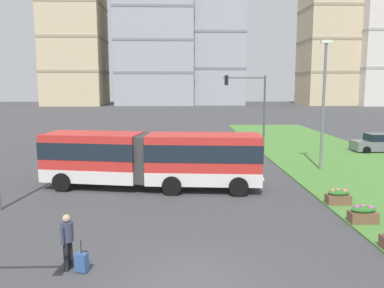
{
  "coord_description": "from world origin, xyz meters",
  "views": [
    {
      "loc": [
        -0.33,
        -10.58,
        5.57
      ],
      "look_at": [
        0.38,
        12.25,
        2.2
      ],
      "focal_mm": 37.11,
      "sensor_mm": 36.0,
      "label": 1
    }
  ],
  "objects_px": {
    "flower_planter_2": "(338,197)",
    "traffic_light_far_right": "(251,101)",
    "apartment_tower_west": "(74,24)",
    "rolling_suitcase": "(82,262)",
    "articulated_bus": "(152,159)",
    "flower_planter_1": "(363,214)",
    "car_grey_wagon": "(380,143)",
    "apartment_tower_eastcentre": "(329,26)",
    "pedestrian_crossing": "(67,238)",
    "apartment_tower_westcentre": "(155,44)",
    "streetlight_median": "(324,100)",
    "car_navy_sedan": "(106,148)",
    "apartment_tower_centre": "(218,36)"
  },
  "relations": [
    {
      "from": "flower_planter_2",
      "to": "traffic_light_far_right",
      "type": "height_order",
      "value": "traffic_light_far_right"
    },
    {
      "from": "apartment_tower_west",
      "to": "rolling_suitcase",
      "type": "bearing_deg",
      "value": -75.69
    },
    {
      "from": "flower_planter_2",
      "to": "traffic_light_far_right",
      "type": "relative_size",
      "value": 0.17
    },
    {
      "from": "articulated_bus",
      "to": "flower_planter_2",
      "type": "height_order",
      "value": "articulated_bus"
    },
    {
      "from": "flower_planter_1",
      "to": "car_grey_wagon",
      "type": "bearing_deg",
      "value": 61.41
    },
    {
      "from": "apartment_tower_eastcentre",
      "to": "traffic_light_far_right",
      "type": "bearing_deg",
      "value": -114.0
    },
    {
      "from": "pedestrian_crossing",
      "to": "traffic_light_far_right",
      "type": "height_order",
      "value": "traffic_light_far_right"
    },
    {
      "from": "rolling_suitcase",
      "to": "apartment_tower_westcentre",
      "type": "bearing_deg",
      "value": 92.16
    },
    {
      "from": "articulated_bus",
      "to": "pedestrian_crossing",
      "type": "bearing_deg",
      "value": -101.06
    },
    {
      "from": "flower_planter_1",
      "to": "flower_planter_2",
      "type": "distance_m",
      "value": 2.54
    },
    {
      "from": "streetlight_median",
      "to": "apartment_tower_westcentre",
      "type": "distance_m",
      "value": 95.35
    },
    {
      "from": "car_grey_wagon",
      "to": "apartment_tower_eastcentre",
      "type": "bearing_deg",
      "value": 72.54
    },
    {
      "from": "flower_planter_2",
      "to": "streetlight_median",
      "type": "relative_size",
      "value": 0.13
    },
    {
      "from": "car_navy_sedan",
      "to": "apartment_tower_westcentre",
      "type": "distance_m",
      "value": 89.63
    },
    {
      "from": "rolling_suitcase",
      "to": "traffic_light_far_right",
      "type": "bearing_deg",
      "value": 67.3
    },
    {
      "from": "rolling_suitcase",
      "to": "flower_planter_1",
      "type": "distance_m",
      "value": 11.05
    },
    {
      "from": "car_grey_wagon",
      "to": "streetlight_median",
      "type": "relative_size",
      "value": 0.53
    },
    {
      "from": "traffic_light_far_right",
      "to": "apartment_tower_westcentre",
      "type": "bearing_deg",
      "value": 98.55
    },
    {
      "from": "flower_planter_1",
      "to": "traffic_light_far_right",
      "type": "height_order",
      "value": "traffic_light_far_right"
    },
    {
      "from": "apartment_tower_west",
      "to": "apartment_tower_centre",
      "type": "relative_size",
      "value": 1.13
    },
    {
      "from": "car_navy_sedan",
      "to": "streetlight_median",
      "type": "height_order",
      "value": "streetlight_median"
    },
    {
      "from": "car_navy_sedan",
      "to": "car_grey_wagon",
      "type": "distance_m",
      "value": 22.64
    },
    {
      "from": "rolling_suitcase",
      "to": "apartment_tower_centre",
      "type": "relative_size",
      "value": 0.02
    },
    {
      "from": "traffic_light_far_right",
      "to": "apartment_tower_centre",
      "type": "bearing_deg",
      "value": 86.45
    },
    {
      "from": "apartment_tower_centre",
      "to": "apartment_tower_eastcentre",
      "type": "distance_m",
      "value": 32.16
    },
    {
      "from": "rolling_suitcase",
      "to": "flower_planter_2",
      "type": "relative_size",
      "value": 0.88
    },
    {
      "from": "articulated_bus",
      "to": "car_grey_wagon",
      "type": "distance_m",
      "value": 21.59
    },
    {
      "from": "streetlight_median",
      "to": "apartment_tower_west",
      "type": "xyz_separation_m",
      "value": [
        -38.96,
        90.57,
        18.05
      ]
    },
    {
      "from": "rolling_suitcase",
      "to": "pedestrian_crossing",
      "type": "bearing_deg",
      "value": 156.04
    },
    {
      "from": "apartment_tower_centre",
      "to": "apartment_tower_eastcentre",
      "type": "xyz_separation_m",
      "value": [
        31.96,
        -2.57,
        2.41
      ]
    },
    {
      "from": "rolling_suitcase",
      "to": "traffic_light_far_right",
      "type": "height_order",
      "value": "traffic_light_far_right"
    },
    {
      "from": "apartment_tower_westcentre",
      "to": "apartment_tower_centre",
      "type": "height_order",
      "value": "apartment_tower_centre"
    },
    {
      "from": "car_grey_wagon",
      "to": "rolling_suitcase",
      "type": "xyz_separation_m",
      "value": [
        -19.8,
        -21.16,
        -0.44
      ]
    },
    {
      "from": "apartment_tower_centre",
      "to": "traffic_light_far_right",
      "type": "bearing_deg",
      "value": -93.55
    },
    {
      "from": "car_grey_wagon",
      "to": "pedestrian_crossing",
      "type": "distance_m",
      "value": 29.15
    },
    {
      "from": "pedestrian_crossing",
      "to": "articulated_bus",
      "type": "bearing_deg",
      "value": 78.94
    },
    {
      "from": "apartment_tower_centre",
      "to": "rolling_suitcase",
      "type": "bearing_deg",
      "value": -97.53
    },
    {
      "from": "apartment_tower_west",
      "to": "apartment_tower_centre",
      "type": "bearing_deg",
      "value": 4.15
    },
    {
      "from": "flower_planter_1",
      "to": "apartment_tower_westcentre",
      "type": "bearing_deg",
      "value": 97.94
    },
    {
      "from": "traffic_light_far_right",
      "to": "pedestrian_crossing",
      "type": "bearing_deg",
      "value": -113.93
    },
    {
      "from": "car_grey_wagon",
      "to": "apartment_tower_westcentre",
      "type": "distance_m",
      "value": 90.78
    },
    {
      "from": "flower_planter_2",
      "to": "articulated_bus",
      "type": "bearing_deg",
      "value": 158.74
    },
    {
      "from": "apartment_tower_west",
      "to": "apartment_tower_centre",
      "type": "height_order",
      "value": "apartment_tower_west"
    },
    {
      "from": "articulated_bus",
      "to": "apartment_tower_centre",
      "type": "xyz_separation_m",
      "value": [
        12.79,
        97.76,
        18.35
      ]
    },
    {
      "from": "car_navy_sedan",
      "to": "pedestrian_crossing",
      "type": "height_order",
      "value": "pedestrian_crossing"
    },
    {
      "from": "apartment_tower_westcentre",
      "to": "apartment_tower_centre",
      "type": "bearing_deg",
      "value": 1.5
    },
    {
      "from": "flower_planter_2",
      "to": "apartment_tower_centre",
      "type": "bearing_deg",
      "value": 87.81
    },
    {
      "from": "apartment_tower_west",
      "to": "apartment_tower_eastcentre",
      "type": "xyz_separation_m",
      "value": [
        72.89,
        0.4,
        -0.29
      ]
    },
    {
      "from": "streetlight_median",
      "to": "apartment_tower_centre",
      "type": "bearing_deg",
      "value": 88.8
    },
    {
      "from": "car_navy_sedan",
      "to": "rolling_suitcase",
      "type": "relative_size",
      "value": 4.55
    }
  ]
}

